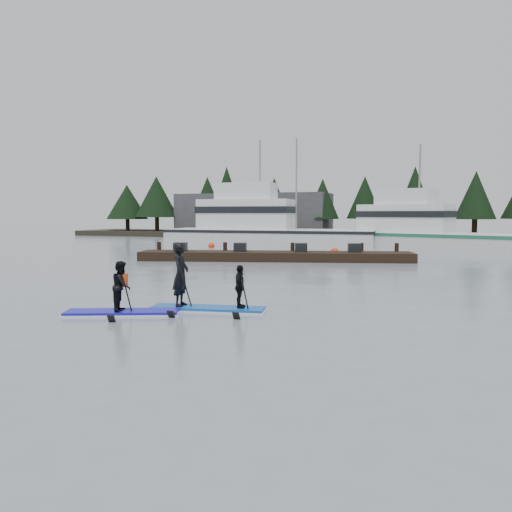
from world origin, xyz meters
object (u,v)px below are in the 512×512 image
(fishing_boat_large, at_px, (264,235))
(paddleboard_duo, at_px, (202,286))
(fishing_boat_medium, at_px, (422,240))
(floating_dock, at_px, (275,256))
(paddleboard_solo, at_px, (122,295))

(fishing_boat_large, bearing_deg, paddleboard_duo, -77.23)
(fishing_boat_medium, distance_m, floating_dock, 15.84)
(fishing_boat_large, relative_size, floating_dock, 1.17)
(fishing_boat_medium, xyz_separation_m, paddleboard_solo, (-6.93, -29.78, -0.12))
(floating_dock, relative_size, paddleboard_duo, 4.80)
(fishing_boat_medium, bearing_deg, floating_dock, -100.67)
(paddleboard_duo, bearing_deg, paddleboard_solo, -154.85)
(fishing_boat_medium, height_order, paddleboard_duo, fishing_boat_medium)
(fishing_boat_large, bearing_deg, floating_dock, -71.49)
(fishing_boat_medium, relative_size, floating_dock, 1.03)
(fishing_boat_large, xyz_separation_m, fishing_boat_medium, (13.19, -0.28, -0.12))
(floating_dock, height_order, paddleboard_duo, paddleboard_duo)
(fishing_boat_large, relative_size, fishing_boat_medium, 1.14)
(fishing_boat_large, distance_m, fishing_boat_medium, 13.19)
(floating_dock, distance_m, paddleboard_duo, 14.91)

